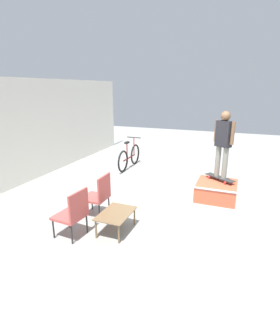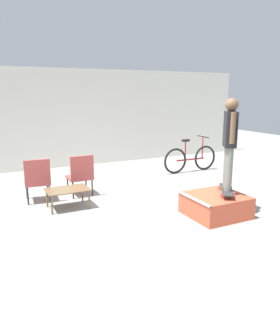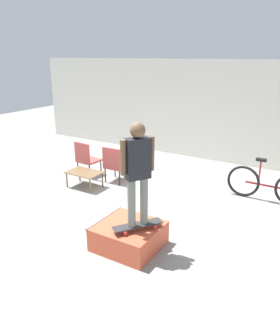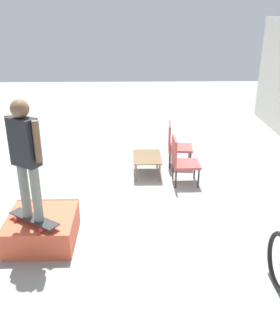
{
  "view_description": "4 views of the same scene",
  "coord_description": "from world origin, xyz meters",
  "px_view_note": "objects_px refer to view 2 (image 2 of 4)",
  "views": [
    {
      "loc": [
        -5.38,
        -1.45,
        2.73
      ],
      "look_at": [
        0.42,
        0.84,
        0.81
      ],
      "focal_mm": 28.0,
      "sensor_mm": 36.0,
      "label": 1
    },
    {
      "loc": [
        -2.75,
        -5.6,
        2.29
      ],
      "look_at": [
        0.27,
        0.5,
        0.71
      ],
      "focal_mm": 35.0,
      "sensor_mm": 36.0,
      "label": 2
    },
    {
      "loc": [
        3.85,
        -5.05,
        3.14
      ],
      "look_at": [
        0.36,
        0.67,
        0.8
      ],
      "focal_mm": 35.0,
      "sensor_mm": 36.0,
      "label": 3
    },
    {
      "loc": [
        5.94,
        0.37,
        3.22
      ],
      "look_at": [
        0.08,
        0.51,
        0.71
      ],
      "focal_mm": 40.0,
      "sensor_mm": 36.0,
      "label": 4
    }
  ],
  "objects_px": {
    "coffee_table": "(68,191)",
    "bicycle": "(191,159)",
    "skateboard_on_ramp": "(227,190)",
    "person_skater": "(230,137)",
    "skate_ramp_box": "(215,205)",
    "patio_chair_right": "(81,174)",
    "patio_chair_left": "(37,179)"
  },
  "relations": [
    {
      "from": "patio_chair_right",
      "to": "skateboard_on_ramp",
      "type": "bearing_deg",
      "value": 131.4
    },
    {
      "from": "person_skater",
      "to": "patio_chair_right",
      "type": "xyz_separation_m",
      "value": [
        -2.14,
        2.35,
        -0.98
      ]
    },
    {
      "from": "skate_ramp_box",
      "to": "patio_chair_right",
      "type": "bearing_deg",
      "value": 129.99
    },
    {
      "from": "coffee_table",
      "to": "patio_chair_left",
      "type": "relative_size",
      "value": 0.89
    },
    {
      "from": "skate_ramp_box",
      "to": "patio_chair_right",
      "type": "distance_m",
      "value": 3.03
    },
    {
      "from": "patio_chair_left",
      "to": "patio_chair_right",
      "type": "relative_size",
      "value": 1.0
    },
    {
      "from": "skate_ramp_box",
      "to": "patio_chair_left",
      "type": "relative_size",
      "value": 1.12
    },
    {
      "from": "person_skater",
      "to": "coffee_table",
      "type": "height_order",
      "value": "person_skater"
    },
    {
      "from": "person_skater",
      "to": "patio_chair_right",
      "type": "bearing_deg",
      "value": 74.53
    },
    {
      "from": "skate_ramp_box",
      "to": "patio_chair_right",
      "type": "relative_size",
      "value": 1.12
    },
    {
      "from": "skate_ramp_box",
      "to": "skateboard_on_ramp",
      "type": "relative_size",
      "value": 1.33
    },
    {
      "from": "skate_ramp_box",
      "to": "coffee_table",
      "type": "relative_size",
      "value": 1.26
    },
    {
      "from": "skate_ramp_box",
      "to": "patio_chair_right",
      "type": "height_order",
      "value": "patio_chair_right"
    },
    {
      "from": "skate_ramp_box",
      "to": "skateboard_on_ramp",
      "type": "distance_m",
      "value": 0.36
    },
    {
      "from": "bicycle",
      "to": "patio_chair_left",
      "type": "bearing_deg",
      "value": -169.29
    },
    {
      "from": "skateboard_on_ramp",
      "to": "patio_chair_right",
      "type": "relative_size",
      "value": 0.84
    },
    {
      "from": "person_skater",
      "to": "skateboard_on_ramp",
      "type": "bearing_deg",
      "value": 32.14
    },
    {
      "from": "skateboard_on_ramp",
      "to": "person_skater",
      "type": "height_order",
      "value": "person_skater"
    },
    {
      "from": "person_skater",
      "to": "bicycle",
      "type": "height_order",
      "value": "person_skater"
    },
    {
      "from": "coffee_table",
      "to": "bicycle",
      "type": "relative_size",
      "value": 0.47
    },
    {
      "from": "person_skater",
      "to": "patio_chair_right",
      "type": "relative_size",
      "value": 1.78
    },
    {
      "from": "coffee_table",
      "to": "bicycle",
      "type": "distance_m",
      "value": 4.28
    },
    {
      "from": "patio_chair_right",
      "to": "patio_chair_left",
      "type": "bearing_deg",
      "value": -1.01
    },
    {
      "from": "skateboard_on_ramp",
      "to": "patio_chair_left",
      "type": "xyz_separation_m",
      "value": [
        -3.08,
        2.35,
        0.02
      ]
    },
    {
      "from": "skateboard_on_ramp",
      "to": "skate_ramp_box",
      "type": "bearing_deg",
      "value": 113.61
    },
    {
      "from": "coffee_table",
      "to": "person_skater",
      "type": "bearing_deg",
      "value": -33.19
    },
    {
      "from": "skateboard_on_ramp",
      "to": "bicycle",
      "type": "xyz_separation_m",
      "value": [
        1.41,
        3.19,
        -0.1
      ]
    },
    {
      "from": "person_skater",
      "to": "patio_chair_left",
      "type": "distance_m",
      "value": 4.0
    },
    {
      "from": "skateboard_on_ramp",
      "to": "person_skater",
      "type": "relative_size",
      "value": 0.47
    },
    {
      "from": "skateboard_on_ramp",
      "to": "person_skater",
      "type": "distance_m",
      "value": 1.0
    },
    {
      "from": "skate_ramp_box",
      "to": "person_skater",
      "type": "height_order",
      "value": "person_skater"
    },
    {
      "from": "skate_ramp_box",
      "to": "bicycle",
      "type": "bearing_deg",
      "value": 62.74
    }
  ]
}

